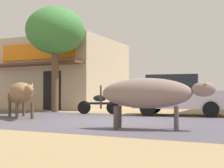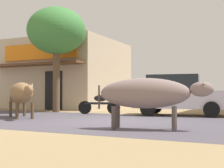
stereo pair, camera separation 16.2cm
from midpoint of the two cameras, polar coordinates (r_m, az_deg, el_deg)
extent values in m
plane|color=#977D56|center=(9.97, 0.01, -6.90)|extent=(80.00, 80.00, 0.00)
cube|color=#4C4851|center=(9.97, 0.01, -6.89)|extent=(72.00, 6.35, 0.00)
cube|color=#BBA88E|center=(19.87, -7.74, 1.65)|extent=(6.19, 5.79, 4.13)
cube|color=orange|center=(17.60, -13.10, 5.89)|extent=(4.95, 0.10, 0.90)
cube|color=brown|center=(17.22, -13.94, 3.57)|extent=(5.94, 0.90, 0.12)
cube|color=black|center=(16.87, -10.51, -1.19)|extent=(1.10, 0.06, 2.10)
cylinder|color=brown|center=(15.05, -9.96, 0.61)|extent=(0.34, 0.34, 3.01)
ellipsoid|color=#3A7937|center=(15.34, -9.92, 9.69)|extent=(2.83, 2.83, 2.26)
cube|color=silver|center=(12.86, 12.94, -2.79)|extent=(3.86, 2.22, 0.70)
cube|color=#1E2328|center=(12.89, 11.71, 0.18)|extent=(2.21, 1.85, 0.64)
cylinder|color=black|center=(13.68, 18.21, -4.15)|extent=(0.62, 0.27, 0.60)
cylinder|color=black|center=(11.98, 18.29, -4.51)|extent=(0.62, 0.27, 0.60)
cylinder|color=black|center=(13.87, 8.34, -4.19)|extent=(0.62, 0.27, 0.60)
cylinder|color=black|center=(12.18, 7.03, -4.53)|extent=(0.62, 0.27, 0.60)
cylinder|color=black|center=(13.31, 0.66, -4.38)|extent=(0.56, 0.29, 0.57)
cylinder|color=black|center=(13.44, -4.70, -4.35)|extent=(0.56, 0.29, 0.57)
cylinder|color=black|center=(13.35, -2.03, -3.60)|extent=(1.20, 0.56, 0.10)
ellipsoid|color=black|center=(13.34, -1.82, -2.65)|extent=(0.61, 0.43, 0.28)
cylinder|color=black|center=(13.30, 0.39, -2.44)|extent=(0.06, 0.06, 0.60)
ellipsoid|color=olive|center=(11.83, -16.10, -1.59)|extent=(2.18, 1.90, 0.77)
ellipsoid|color=olive|center=(10.52, -14.74, -1.06)|extent=(0.62, 0.56, 0.36)
cone|color=beige|center=(10.50, -14.14, -0.08)|extent=(0.06, 0.06, 0.12)
cone|color=beige|center=(10.45, -15.21, -0.07)|extent=(0.06, 0.06, 0.12)
cylinder|color=brown|center=(11.21, -14.14, -4.78)|extent=(0.11, 0.11, 0.59)
cylinder|color=brown|center=(11.10, -16.77, -4.78)|extent=(0.11, 0.11, 0.59)
cylinder|color=brown|center=(12.58, -15.56, -4.43)|extent=(0.11, 0.11, 0.59)
cylinder|color=brown|center=(12.49, -17.91, -4.43)|extent=(0.11, 0.11, 0.59)
cylinder|color=brown|center=(12.94, -17.05, -2.03)|extent=(0.05, 0.05, 0.62)
ellipsoid|color=gray|center=(7.73, 6.61, -1.70)|extent=(2.35, 1.17, 0.76)
ellipsoid|color=gray|center=(7.68, 16.84, -0.93)|extent=(0.61, 0.39, 0.36)
cone|color=beige|center=(7.79, 17.16, 0.39)|extent=(0.06, 0.06, 0.12)
cone|color=beige|center=(7.59, 17.25, 0.44)|extent=(0.06, 0.06, 0.12)
cylinder|color=#4B403E|center=(7.94, 12.12, -6.09)|extent=(0.11, 0.11, 0.58)
cylinder|color=#4B403E|center=(7.45, 12.02, -6.38)|extent=(0.11, 0.11, 0.58)
cylinder|color=#4B403E|center=(8.11, 1.67, -6.03)|extent=(0.11, 0.11, 0.58)
cylinder|color=#4B403E|center=(7.63, 0.90, -6.31)|extent=(0.11, 0.11, 0.58)
cylinder|color=#4B403E|center=(7.96, -1.83, -2.43)|extent=(0.05, 0.05, 0.61)
cube|color=brown|center=(17.13, -17.31, -3.15)|extent=(0.62, 0.62, 0.05)
cube|color=brown|center=(17.32, -17.41, -2.31)|extent=(0.30, 0.37, 0.44)
cylinder|color=brown|center=(16.99, -16.63, -3.96)|extent=(0.04, 0.04, 0.43)
cylinder|color=brown|center=(16.93, -17.81, -3.96)|extent=(0.04, 0.04, 0.43)
cylinder|color=brown|center=(17.34, -16.84, -3.91)|extent=(0.04, 0.04, 0.43)
cylinder|color=brown|center=(17.28, -17.99, -3.91)|extent=(0.04, 0.04, 0.43)
camera|label=1|loc=(0.08, -89.59, -0.01)|focal=49.41mm
camera|label=2|loc=(0.08, 90.41, 0.01)|focal=49.41mm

